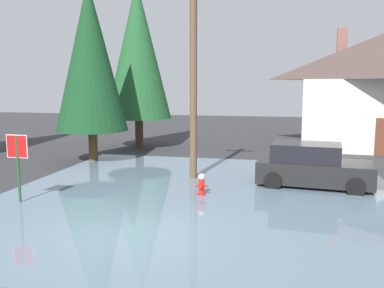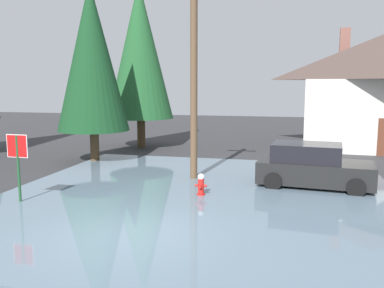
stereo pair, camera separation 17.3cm
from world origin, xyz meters
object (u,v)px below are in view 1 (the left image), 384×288
object	(u,v)px
utility_pole	(193,77)
house	(379,89)
parked_car	(312,166)
stop_sign_near	(18,155)
pine_tree_mid_left	(90,57)
pine_tree_short_left	(138,51)
fire_hydrant	(201,185)

from	to	relation	value
utility_pole	house	xyz separation A→B (m)	(8.92, 10.64, -0.57)
utility_pole	parked_car	bearing A→B (deg)	-2.31
stop_sign_near	pine_tree_mid_left	world-z (taller)	pine_tree_mid_left
parked_car	pine_tree_short_left	world-z (taller)	pine_tree_short_left
stop_sign_near	utility_pole	xyz separation A→B (m)	(4.64, 4.46, 2.45)
fire_hydrant	house	world-z (taller)	house
utility_pole	pine_tree_mid_left	distance (m)	6.27
utility_pole	pine_tree_short_left	world-z (taller)	pine_tree_short_left
stop_sign_near	utility_pole	bearing A→B (deg)	43.86
house	pine_tree_mid_left	size ratio (longest dim) A/B	1.13
pine_tree_mid_left	utility_pole	bearing A→B (deg)	-25.81
parked_car	pine_tree_short_left	size ratio (longest dim) A/B	0.44
pine_tree_short_left	pine_tree_mid_left	bearing A→B (deg)	-96.41
utility_pole	house	distance (m)	13.90
fire_hydrant	parked_car	xyz separation A→B (m)	(3.71, 2.21, 0.38)
utility_pole	pine_tree_short_left	size ratio (longest dim) A/B	0.79
fire_hydrant	house	distance (m)	15.66
pine_tree_short_left	utility_pole	bearing A→B (deg)	-57.14
fire_hydrant	utility_pole	world-z (taller)	utility_pole
fire_hydrant	pine_tree_mid_left	xyz separation A→B (m)	(-6.36, 5.09, 4.64)
fire_hydrant	parked_car	distance (m)	4.34
pine_tree_short_left	fire_hydrant	bearing A→B (deg)	-60.25
utility_pole	fire_hydrant	bearing A→B (deg)	-71.74
stop_sign_near	house	xyz separation A→B (m)	(13.56, 15.10, 1.88)
stop_sign_near	pine_tree_short_left	world-z (taller)	pine_tree_short_left
stop_sign_near	utility_pole	world-z (taller)	utility_pole
stop_sign_near	parked_car	bearing A→B (deg)	25.07
house	parked_car	size ratio (longest dim) A/B	2.27
stop_sign_near	pine_tree_mid_left	bearing A→B (deg)	97.46
utility_pole	parked_car	xyz separation A→B (m)	(4.50, -0.18, -3.26)
stop_sign_near	house	distance (m)	20.38
parked_car	pine_tree_mid_left	size ratio (longest dim) A/B	0.50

